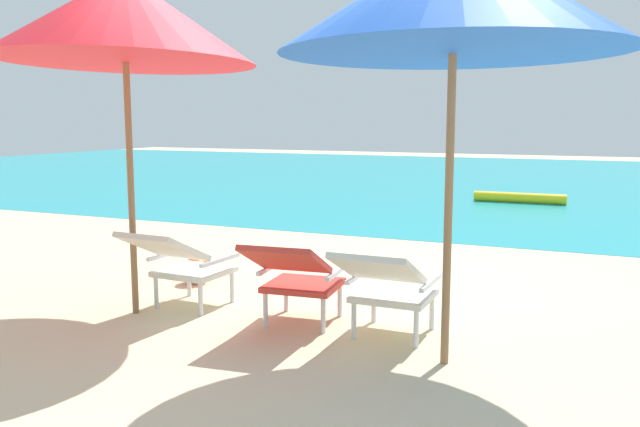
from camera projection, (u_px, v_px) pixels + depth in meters
The scene contains 8 objects.
ground_plane at pixel (434, 232), 8.90m from camera, with size 40.00×40.00×0.00m, color beige.
ocean_band at pixel (517, 180), 16.40m from camera, with size 40.00×18.00×0.01m, color teal.
swim_buoy at pixel (519, 198), 11.92m from camera, with size 0.18×0.18×1.60m, color yellow.
lounge_chair_left at pixel (180, 261), 5.22m from camera, with size 0.59×0.90×0.68m.
lounge_chair_center at pixel (295, 274), 4.77m from camera, with size 0.62×0.92×0.68m.
lounge_chair_right at pixel (387, 284), 4.49m from camera, with size 0.55×0.88×0.68m.
beach_umbrella_left at pixel (124, 18), 4.90m from camera, with size 2.34×2.36×2.59m.
beach_ball at pixel (196, 270), 6.13m from camera, with size 0.25×0.25×0.25m, color #EA5619.
Camera 1 is at (2.13, -4.65, 1.51)m, focal length 37.45 mm.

